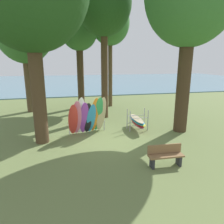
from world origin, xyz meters
name	(u,v)px	position (x,y,z in m)	size (l,w,h in m)	color
ground_plane	(105,138)	(0.00, 0.00, 0.00)	(80.00, 80.00, 0.00)	olive
lake_water	(76,81)	(0.00, 31.30, 0.05)	(80.00, 36.00, 0.10)	slate
tree_mid_behind	(79,31)	(-0.65, 7.86, 6.43)	(3.11, 3.11, 8.41)	#42301E
tree_far_left_back	(24,31)	(-4.78, 7.26, 6.18)	(4.25, 4.25, 8.71)	brown
tree_far_right_back	(110,24)	(1.98, 7.89, 7.07)	(3.25, 3.25, 9.02)	brown
tree_deep_back	(104,5)	(0.78, 4.21, 7.55)	(3.62, 3.62, 9.75)	#4C3823
leaning_board_pile	(88,117)	(-0.79, 0.89, 1.01)	(2.26, 1.34, 2.22)	red
board_storage_rack	(137,121)	(2.16, 1.02, 0.55)	(1.15, 2.13, 1.25)	#9EA0A5
park_bench	(165,155)	(1.79, -3.37, 0.45)	(1.41, 0.45, 0.85)	#2D2D33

